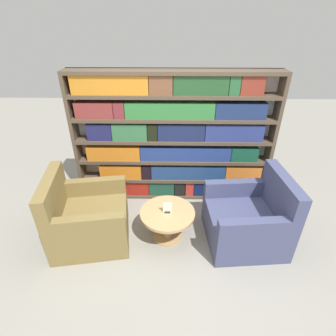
# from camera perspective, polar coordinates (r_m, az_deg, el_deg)

# --- Properties ---
(ground_plane) EXTENTS (14.00, 14.00, 0.00)m
(ground_plane) POSITION_cam_1_polar(r_m,az_deg,el_deg) (3.45, 0.99, -18.29)
(ground_plane) COLOR gray
(bookshelf) EXTENTS (2.93, 0.30, 1.98)m
(bookshelf) POSITION_cam_1_polar(r_m,az_deg,el_deg) (3.92, 1.28, 6.29)
(bookshelf) COLOR silver
(bookshelf) RESTS_ON ground_plane
(armchair_left) EXTENTS (1.06, 1.03, 0.95)m
(armchair_left) POSITION_cam_1_polar(r_m,az_deg,el_deg) (3.60, -17.26, -10.54)
(armchair_left) COLOR olive
(armchair_left) RESTS_ON ground_plane
(armchair_right) EXTENTS (1.00, 0.97, 0.95)m
(armchair_right) POSITION_cam_1_polar(r_m,az_deg,el_deg) (3.58, 17.14, -10.81)
(armchair_right) COLOR #42476B
(armchair_right) RESTS_ON ground_plane
(coffee_table) EXTENTS (0.70, 0.70, 0.42)m
(coffee_table) POSITION_cam_1_polar(r_m,az_deg,el_deg) (3.46, -0.12, -11.04)
(coffee_table) COLOR tan
(coffee_table) RESTS_ON ground_plane
(table_sign) EXTENTS (0.12, 0.06, 0.14)m
(table_sign) POSITION_cam_1_polar(r_m,az_deg,el_deg) (3.34, -0.12, -8.74)
(table_sign) COLOR black
(table_sign) RESTS_ON coffee_table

